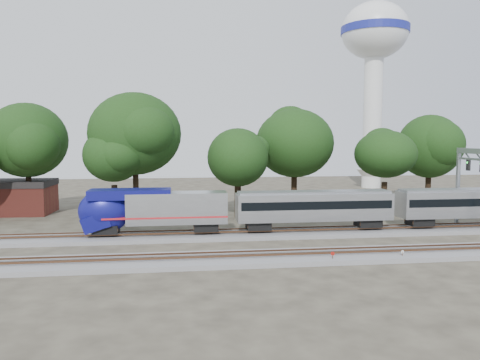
% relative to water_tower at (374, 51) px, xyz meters
% --- Properties ---
extents(ground, '(160.00, 160.00, 0.00)m').
position_rel_water_tower_xyz_m(ground, '(-32.72, -50.88, -28.19)').
color(ground, '#383328').
rests_on(ground, ground).
extents(track_far, '(160.00, 5.00, 0.73)m').
position_rel_water_tower_xyz_m(track_far, '(-32.72, -44.88, -27.99)').
color(track_far, slate).
rests_on(track_far, ground).
extents(track_near, '(160.00, 5.00, 0.73)m').
position_rel_water_tower_xyz_m(track_near, '(-32.72, -54.88, -27.99)').
color(track_near, slate).
rests_on(track_near, ground).
extents(switch_stand_red, '(0.31, 0.12, 0.99)m').
position_rel_water_tower_xyz_m(switch_stand_red, '(-27.32, -56.58, -27.56)').
color(switch_stand_red, '#512D19').
rests_on(switch_stand_red, ground).
extents(switch_stand_white, '(0.28, 0.09, 0.88)m').
position_rel_water_tower_xyz_m(switch_stand_white, '(-21.06, -56.37, -27.63)').
color(switch_stand_white, '#512D19').
rests_on(switch_stand_white, ground).
extents(switch_lever, '(0.56, 0.43, 0.30)m').
position_rel_water_tower_xyz_m(switch_lever, '(-26.52, -55.99, -28.04)').
color(switch_lever, '#512D19').
rests_on(switch_lever, ground).
extents(water_tower, '(13.75, 13.75, 38.06)m').
position_rel_water_tower_xyz_m(water_tower, '(0.00, 0.00, 0.00)').
color(water_tower, silver).
rests_on(water_tower, ground).
extents(signal_gantry, '(0.64, 7.61, 9.26)m').
position_rel_water_tower_xyz_m(signal_gantry, '(-6.66, -44.88, -21.45)').
color(signal_gantry, gray).
rests_on(signal_gantry, ground).
extents(brick_building, '(9.95, 7.22, 4.65)m').
position_rel_water_tower_xyz_m(brick_building, '(-62.34, -26.16, -25.85)').
color(brick_building, maroon).
rests_on(brick_building, ground).
extents(tree_1, '(10.29, 10.29, 14.50)m').
position_rel_water_tower_xyz_m(tree_1, '(-60.05, -27.88, -18.09)').
color(tree_1, black).
rests_on(tree_1, ground).
extents(tree_2, '(8.42, 8.42, 11.87)m').
position_rel_water_tower_xyz_m(tree_2, '(-48.18, -32.79, -19.93)').
color(tree_2, black).
rests_on(tree_2, ground).
extents(tree_3, '(11.14, 11.14, 15.70)m').
position_rel_water_tower_xyz_m(tree_3, '(-45.59, -31.77, -17.24)').
color(tree_3, black).
rests_on(tree_3, ground).
extents(tree_4, '(8.02, 8.02, 11.31)m').
position_rel_water_tower_xyz_m(tree_4, '(-32.35, -32.87, -20.32)').
color(tree_4, black).
rests_on(tree_4, ground).
extents(tree_5, '(9.82, 9.82, 13.85)m').
position_rel_water_tower_xyz_m(tree_5, '(-23.29, -26.94, -18.54)').
color(tree_5, black).
rests_on(tree_5, ground).
extents(tree_6, '(8.39, 8.39, 11.82)m').
position_rel_water_tower_xyz_m(tree_6, '(-12.27, -33.25, -19.96)').
color(tree_6, black).
rests_on(tree_6, ground).
extents(tree_7, '(9.27, 9.27, 13.07)m').
position_rel_water_tower_xyz_m(tree_7, '(-1.78, -25.88, -19.09)').
color(tree_7, black).
rests_on(tree_7, ground).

